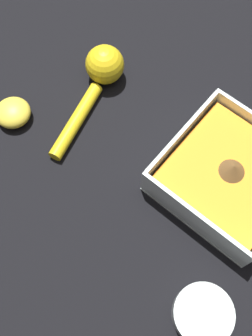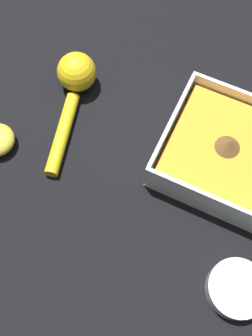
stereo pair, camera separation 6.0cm
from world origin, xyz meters
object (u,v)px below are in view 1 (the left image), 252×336
lemon_squeezer (99,75)px  lemon_half (13,113)px  spice_bowl (203,314)px  square_dish (228,176)px

lemon_squeezer → lemon_half: size_ratio=3.58×
spice_bowl → lemon_squeezer: lemon_squeezer is taller
square_dish → lemon_half: size_ratio=3.19×
lemon_squeezer → lemon_half: 0.16m
square_dish → lemon_squeezer: bearing=177.6°
lemon_squeezer → lemon_half: (-0.07, -0.14, -0.01)m
square_dish → lemon_half: (-0.34, -0.13, -0.01)m
spice_bowl → lemon_squeezer: (-0.36, 0.20, 0.02)m
lemon_half → square_dish: bearing=21.1°
square_dish → lemon_squeezer: (-0.27, 0.01, 0.00)m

